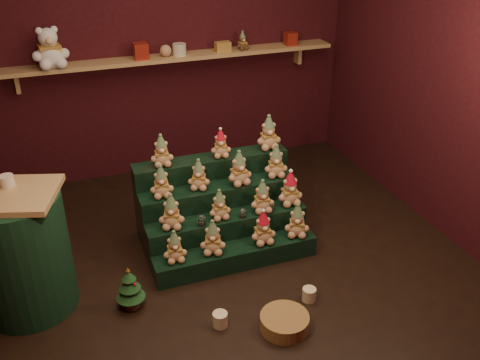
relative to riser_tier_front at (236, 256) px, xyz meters
name	(u,v)px	position (x,y,z in m)	size (l,w,h in m)	color
ground	(231,263)	(-0.03, 0.04, -0.09)	(4.00, 4.00, 0.00)	black
back_wall	(165,44)	(-0.03, 2.09, 1.31)	(4.00, 0.10, 2.80)	black
front_wall	(393,271)	(-0.03, -2.01, 1.31)	(4.00, 0.10, 2.80)	black
right_wall	(457,79)	(2.02, 0.04, 1.31)	(0.10, 4.00, 2.80)	black
back_shelf	(170,58)	(-0.03, 1.91, 1.20)	(3.60, 0.26, 0.24)	tan
riser_tier_front	(236,256)	(0.00, 0.00, 0.00)	(1.40, 0.22, 0.18)	black
riser_tier_midfront	(228,234)	(0.00, 0.22, 0.09)	(1.40, 0.22, 0.36)	black
riser_tier_midback	(219,212)	(0.00, 0.44, 0.18)	(1.40, 0.22, 0.54)	black
riser_tier_back	(212,192)	(0.00, 0.66, 0.27)	(1.40, 0.22, 0.72)	black
teddy_0	(175,246)	(-0.52, 0.01, 0.22)	(0.19, 0.17, 0.27)	tan
teddy_1	(213,237)	(-0.20, 0.01, 0.24)	(0.21, 0.19, 0.29)	tan
teddy_2	(263,227)	(0.24, 0.00, 0.24)	(0.21, 0.19, 0.30)	tan
teddy_3	(297,220)	(0.55, 0.00, 0.24)	(0.21, 0.19, 0.30)	tan
teddy_4	(171,211)	(-0.48, 0.22, 0.42)	(0.21, 0.19, 0.30)	tan
teddy_5	(219,204)	(-0.07, 0.22, 0.40)	(0.19, 0.17, 0.26)	tan
teddy_6	(262,196)	(0.31, 0.20, 0.41)	(0.20, 0.18, 0.29)	tan
teddy_7	(290,188)	(0.58, 0.23, 0.42)	(0.22, 0.20, 0.31)	tan
teddy_8	(161,181)	(-0.50, 0.44, 0.59)	(0.20, 0.18, 0.28)	tan
teddy_9	(199,174)	(-0.17, 0.46, 0.58)	(0.19, 0.17, 0.27)	tan
teddy_10	(239,168)	(0.18, 0.42, 0.60)	(0.22, 0.20, 0.30)	tan
teddy_11	(276,161)	(0.54, 0.45, 0.60)	(0.21, 0.19, 0.29)	tan
teddy_12	(161,150)	(-0.44, 0.65, 0.77)	(0.20, 0.18, 0.27)	tan
teddy_13	(221,143)	(0.09, 0.64, 0.76)	(0.18, 0.16, 0.25)	tan
teddy_14	(269,132)	(0.55, 0.66, 0.78)	(0.22, 0.20, 0.31)	tan
snow_globe_a	(202,220)	(-0.24, 0.16, 0.32)	(0.07, 0.07, 0.10)	black
snow_globe_b	(243,213)	(0.12, 0.16, 0.31)	(0.06, 0.06, 0.08)	black
snow_globe_c	(270,207)	(0.37, 0.16, 0.32)	(0.07, 0.07, 0.09)	black
side_table	(22,252)	(-1.63, 0.08, 0.40)	(0.77, 0.70, 0.98)	tan
table_ornament	(7,181)	(-1.63, 0.18, 0.93)	(0.10, 0.10, 0.08)	beige
mini_christmas_tree	(130,288)	(-0.92, -0.22, 0.09)	(0.22, 0.22, 0.37)	#442D18
mug_left	(220,319)	(-0.35, -0.64, -0.03)	(0.11, 0.11, 0.11)	beige
mug_right	(309,294)	(0.38, -0.61, -0.04)	(0.11, 0.11, 0.11)	beige
wicker_basket	(284,322)	(0.07, -0.83, -0.03)	(0.36, 0.36, 0.11)	olive
white_bear	(48,42)	(-1.19, 1.88, 1.47)	(0.35, 0.31, 0.48)	white
brown_bear	(242,41)	(0.76, 1.88, 1.33)	(0.14, 0.12, 0.19)	#512D1B
gift_tin_red_a	(141,51)	(-0.33, 1.89, 1.31)	(0.14, 0.14, 0.16)	maroon
gift_tin_cream	(179,49)	(0.07, 1.89, 1.29)	(0.14, 0.14, 0.12)	beige
gift_tin_red_b	(290,39)	(1.32, 1.89, 1.30)	(0.12, 0.12, 0.14)	maroon
shelf_plush_ball	(166,51)	(-0.08, 1.89, 1.29)	(0.12, 0.12, 0.12)	tan
scarf_gift_box	(223,47)	(0.54, 1.89, 1.28)	(0.16, 0.10, 0.10)	orange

